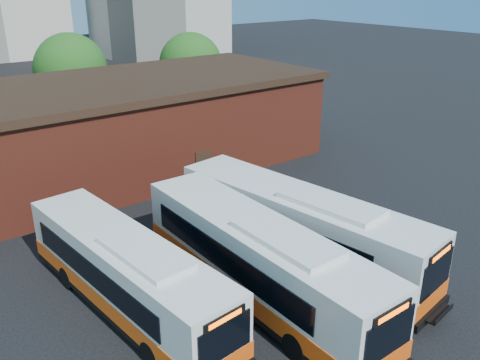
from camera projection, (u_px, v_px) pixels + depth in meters
ground at (326, 298)px, 22.04m from camera, size 220.00×220.00×0.00m
bus_west at (127, 277)px, 20.74m from camera, size 3.70×12.87×3.46m
bus_midwest at (258, 264)px, 21.39m from camera, size 3.01×13.92×3.78m
bus_mideast at (299, 230)px, 24.19m from camera, size 4.74×14.23×3.82m
transit_worker at (390, 302)px, 20.29m from camera, size 0.67×0.79×1.83m
depot_building at (119, 126)px, 35.51m from camera, size 28.60×12.60×6.40m
tree_mid at (71, 69)px, 46.25m from camera, size 6.56×6.56×8.36m
tree_east at (191, 65)px, 50.37m from camera, size 6.24×6.24×7.96m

